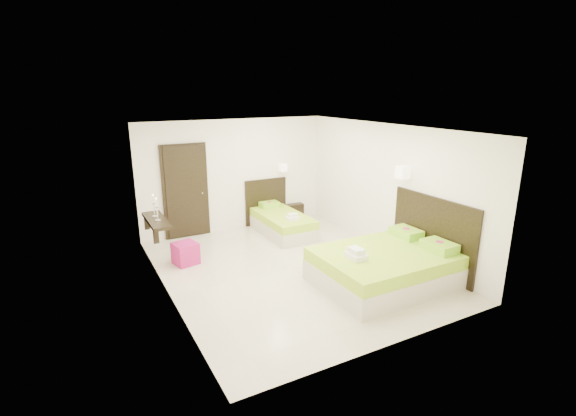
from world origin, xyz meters
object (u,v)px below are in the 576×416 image
bed_single (281,221)px  nightstand (292,211)px  ottoman (186,253)px  bed_double (388,265)px

bed_single → nightstand: bed_single is taller
bed_single → ottoman: 2.56m
bed_single → bed_double: bearing=-82.5°
bed_single → nightstand: (0.77, 0.84, -0.07)m
bed_single → bed_double: 3.24m
bed_single → ottoman: size_ratio=4.35×
bed_single → nightstand: bearing=47.5°
nightstand → bed_single: bearing=-130.2°
bed_double → ottoman: 3.79m
nightstand → ottoman: (-3.22, -1.58, 0.00)m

